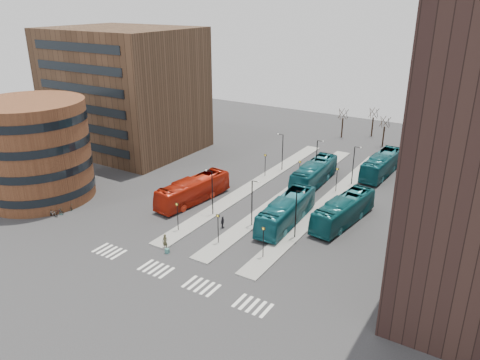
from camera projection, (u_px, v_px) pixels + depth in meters
The scene contains 23 objects.
ground at pixel (136, 290), 46.21m from camera, with size 160.00×160.00×0.00m, color #29292C.
island_left at pixel (255, 185), 71.83m from camera, with size 2.50×45.00×0.15m, color gray.
island_mid at pixel (290, 193), 68.87m from camera, with size 2.50×45.00×0.15m, color gray.
island_right at pixel (328, 202), 65.92m from camera, with size 2.50×45.00×0.15m, color gray.
suitcase at pixel (167, 251), 52.78m from camera, with size 0.45×0.36×0.57m, color #1B2599.
red_bus at pixel (193, 190), 65.48m from camera, with size 2.93×12.52×3.49m, color #B0200D.
teal_bus_a at pixel (286, 211), 59.12m from camera, with size 2.97×12.68×3.53m, color #145965.
teal_bus_b at pixel (314, 173), 71.63m from camera, with size 2.99×12.79×3.56m, color #135862.
teal_bus_c at pixel (344, 210), 59.34m from camera, with size 2.91×12.42×3.46m, color #12535A.
teal_bus_d at pixel (382, 164), 75.39m from camera, with size 2.97×12.69×3.53m, color #12535D.
traveller at pixel (165, 242), 53.49m from camera, with size 0.66×0.44×1.82m, color #47432A.
commuter_a at pixel (178, 205), 62.91m from camera, with size 0.89×0.69×1.83m, color black.
commuter_b at pixel (223, 222), 58.34m from camera, with size 0.92×0.38×1.58m, color black.
commuter_c at pixel (261, 229), 56.84m from camera, with size 0.95×0.55×1.48m, color black.
bicycle_near at pixel (57, 212), 62.03m from camera, with size 0.59×1.70×0.90m, color gray.
bicycle_mid at pixel (53, 213), 61.47m from camera, with size 0.43×1.51×0.91m, color gray.
bicycle_far at pixel (69, 206), 63.56m from camera, with size 0.57×1.63×0.86m, color gray.
crosswalk_stripes at pixel (176, 276), 48.51m from camera, with size 22.35×2.40×0.01m.
round_building at pixel (35, 150), 65.32m from camera, with size 15.16×15.16×14.00m.
office_block at pixel (125, 90), 85.72m from camera, with size 25.00×20.12×22.00m.
sign_poles at pixel (264, 194), 62.69m from camera, with size 12.45×22.12×3.65m.
lamp_posts at pixel (288, 176), 65.69m from camera, with size 14.04×20.24×6.12m.
bare_trees at pixel (366, 127), 93.34m from camera, with size 10.97×8.14×5.90m.
Camera 1 is at (29.33, -27.63, 27.14)m, focal length 35.00 mm.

